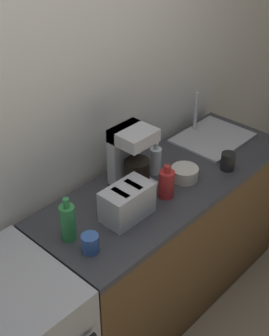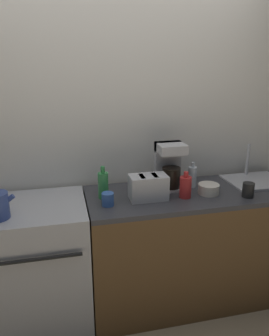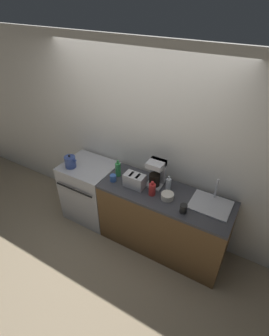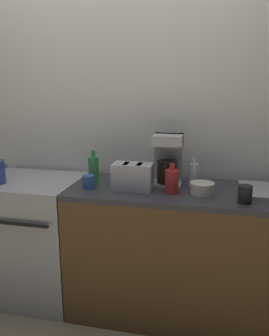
# 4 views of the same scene
# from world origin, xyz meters

# --- Properties ---
(ground_plane) EXTENTS (12.00, 12.00, 0.00)m
(ground_plane) POSITION_xyz_m (0.00, 0.00, 0.00)
(ground_plane) COLOR tan
(wall_back) EXTENTS (8.00, 0.05, 2.60)m
(wall_back) POSITION_xyz_m (0.00, 0.68, 1.30)
(wall_back) COLOR silver
(wall_back) RESTS_ON ground_plane
(stove) EXTENTS (0.73, 0.66, 0.93)m
(stove) POSITION_xyz_m (-0.62, 0.31, 0.48)
(stove) COLOR #B7B7BC
(stove) RESTS_ON ground_plane
(counter_block) EXTENTS (1.68, 0.62, 0.93)m
(counter_block) POSITION_xyz_m (0.60, 0.31, 0.46)
(counter_block) COLOR brown
(counter_block) RESTS_ON ground_plane
(kettle) EXTENTS (0.19, 0.15, 0.20)m
(kettle) POSITION_xyz_m (-0.80, 0.17, 1.01)
(kettle) COLOR #33478C
(kettle) RESTS_ON stove
(toaster) EXTENTS (0.26, 0.16, 0.17)m
(toaster) POSITION_xyz_m (0.19, 0.25, 1.02)
(toaster) COLOR #BCBCC1
(toaster) RESTS_ON counter_block
(coffee_maker) EXTENTS (0.20, 0.20, 0.35)m
(coffee_maker) POSITION_xyz_m (0.40, 0.43, 1.11)
(coffee_maker) COLOR #B7B7BC
(coffee_maker) RESTS_ON counter_block
(sink_tray) EXTENTS (0.46, 0.38, 0.28)m
(sink_tray) POSITION_xyz_m (1.13, 0.40, 0.94)
(sink_tray) COLOR #B7B7BC
(sink_tray) RESTS_ON counter_block
(bottle_green) EXTENTS (0.07, 0.07, 0.24)m
(bottle_green) POSITION_xyz_m (-0.12, 0.34, 1.03)
(bottle_green) COLOR #338C47
(bottle_green) RESTS_ON counter_block
(bottle_clear) EXTENTS (0.07, 0.07, 0.20)m
(bottle_clear) POSITION_xyz_m (0.58, 0.41, 1.01)
(bottle_clear) COLOR silver
(bottle_clear) RESTS_ON counter_block
(bottle_red) EXTENTS (0.08, 0.08, 0.19)m
(bottle_red) POSITION_xyz_m (0.46, 0.22, 1.01)
(bottle_red) COLOR #B72828
(bottle_red) RESTS_ON counter_block
(cup_blue) EXTENTS (0.08, 0.08, 0.09)m
(cup_blue) POSITION_xyz_m (-0.11, 0.21, 0.97)
(cup_blue) COLOR #3860B2
(cup_blue) RESTS_ON counter_block
(cup_black) EXTENTS (0.08, 0.08, 0.11)m
(cup_black) POSITION_xyz_m (0.90, 0.13, 0.98)
(cup_black) COLOR black
(cup_black) RESTS_ON counter_block
(bowl) EXTENTS (0.15, 0.15, 0.07)m
(bowl) POSITION_xyz_m (0.65, 0.25, 0.97)
(bowl) COLOR beige
(bowl) RESTS_ON counter_block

